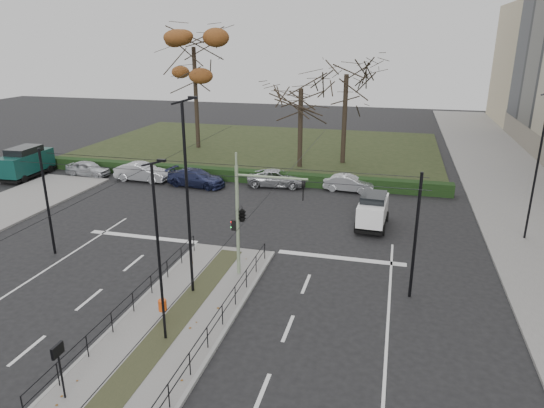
{
  "coord_description": "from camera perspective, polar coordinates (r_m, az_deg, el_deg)",
  "views": [
    {
      "loc": [
        8.41,
        -18.97,
        11.34
      ],
      "look_at": [
        1.52,
        7.62,
        2.03
      ],
      "focal_mm": 32.0,
      "sensor_mm": 36.0,
      "label": 1
    }
  ],
  "objects": [
    {
      "name": "catenary",
      "position": [
        23.61,
        -7.24,
        -1.02
      ],
      "size": [
        20.0,
        34.0,
        6.0
      ],
      "color": "black",
      "rests_on": "ground"
    },
    {
      "name": "streetlamp_median_far",
      "position": [
        21.65,
        -9.86,
        0.67
      ],
      "size": [
        0.75,
        0.15,
        9.02
      ],
      "color": "black",
      "rests_on": "median_island"
    },
    {
      "name": "median_railing",
      "position": [
        21.12,
        -11.22,
        -11.04
      ],
      "size": [
        4.14,
        13.24,
        0.92
      ],
      "color": "black",
      "rests_on": "median_island"
    },
    {
      "name": "white_van",
      "position": [
        31.36,
        11.78,
        -0.65
      ],
      "size": [
        2.01,
        4.02,
        2.18
      ],
      "color": "white",
      "rests_on": "ground"
    },
    {
      "name": "park",
      "position": [
        54.16,
        -1.23,
        6.69
      ],
      "size": [
        38.0,
        26.0,
        0.1
      ],
      "primitive_type": "cube",
      "color": "black",
      "rests_on": "ground"
    },
    {
      "name": "litter_bin",
      "position": [
        21.25,
        -12.76,
        -11.58
      ],
      "size": [
        0.35,
        0.35,
        0.9
      ],
      "color": "black",
      "rests_on": "median_island"
    },
    {
      "name": "sidewalk_east",
      "position": [
        43.56,
        26.7,
        1.7
      ],
      "size": [
        8.0,
        90.0,
        0.14
      ],
      "primitive_type": "cube",
      "color": "slate",
      "rests_on": "ground"
    },
    {
      "name": "parked_car_first",
      "position": [
        45.46,
        -20.83,
        3.92
      ],
      "size": [
        4.06,
        1.87,
        1.35
      ],
      "primitive_type": "imported",
      "rotation": [
        0.0,
        0.0,
        1.5
      ],
      "color": "#B1B3B9",
      "rests_on": "ground"
    },
    {
      "name": "parked_car_second",
      "position": [
        42.44,
        -15.03,
        3.65
      ],
      "size": [
        4.69,
        1.78,
        1.53
      ],
      "primitive_type": "imported",
      "rotation": [
        0.0,
        0.0,
        1.54
      ],
      "color": "#B1B3B9",
      "rests_on": "ground"
    },
    {
      "name": "info_panel",
      "position": [
        17.63,
        -23.84,
        -16.1
      ],
      "size": [
        0.12,
        0.53,
        2.03
      ],
      "color": "black",
      "rests_on": "median_island"
    },
    {
      "name": "hedge",
      "position": [
        41.68,
        -6.24,
        3.54
      ],
      "size": [
        38.0,
        1.0,
        1.0
      ],
      "primitive_type": "cube",
      "color": "black",
      "rests_on": "ground"
    },
    {
      "name": "parked_car_third",
      "position": [
        39.96,
        -8.91,
        3.07
      ],
      "size": [
        5.05,
        2.5,
        1.41
      ],
      "primitive_type": "imported",
      "rotation": [
        0.0,
        0.0,
        1.46
      ],
      "color": "#1E2346",
      "rests_on": "ground"
    },
    {
      "name": "streetlamp_sidewalk",
      "position": [
        31.44,
        28.78,
        3.95
      ],
      "size": [
        0.73,
        0.15,
        8.7
      ],
      "color": "black",
      "rests_on": "sidewalk_east"
    },
    {
      "name": "median_island",
      "position": [
        21.66,
        -10.95,
        -13.01
      ],
      "size": [
        4.4,
        15.0,
        0.14
      ],
      "primitive_type": "cube",
      "color": "slate",
      "rests_on": "ground"
    },
    {
      "name": "green_van",
      "position": [
        47.08,
        -26.98,
        4.46
      ],
      "size": [
        2.41,
        5.48,
        2.66
      ],
      "color": "#0C3630",
      "rests_on": "ground"
    },
    {
      "name": "bare_tree_near",
      "position": [
        44.53,
        3.42,
        12.75
      ],
      "size": [
        6.88,
        6.88,
        9.51
      ],
      "color": "black",
      "rests_on": "park"
    },
    {
      "name": "streetlamp_median_near",
      "position": [
        18.56,
        -13.15,
        -5.6
      ],
      "size": [
        0.61,
        0.12,
        7.29
      ],
      "color": "black",
      "rests_on": "median_island"
    },
    {
      "name": "bare_tree_center",
      "position": [
        46.37,
        8.73,
        14.11
      ],
      "size": [
        6.3,
        6.3,
        11.0
      ],
      "color": "black",
      "rests_on": "park"
    },
    {
      "name": "rust_tree",
      "position": [
        53.37,
        -9.22,
        17.77
      ],
      "size": [
        8.71,
        8.71,
        13.9
      ],
      "color": "black",
      "rests_on": "park"
    },
    {
      "name": "parked_car_fourth",
      "position": [
        39.53,
        0.62,
        3.07
      ],
      "size": [
        5.01,
        2.69,
        1.34
      ],
      "primitive_type": "imported",
      "rotation": [
        0.0,
        0.0,
        1.67
      ],
      "color": "#B1B3B9",
      "rests_on": "ground"
    },
    {
      "name": "traffic_light",
      "position": [
        23.49,
        -3.33,
        -1.07
      ],
      "size": [
        3.8,
        2.14,
        5.59
      ],
      "color": "gray",
      "rests_on": "median_island"
    },
    {
      "name": "ground",
      "position": [
        23.65,
        -8.35,
        -10.14
      ],
      "size": [
        140.0,
        140.0,
        0.0
      ],
      "primitive_type": "plane",
      "color": "black",
      "rests_on": "ground"
    },
    {
      "name": "parked_car_fifth",
      "position": [
        38.63,
        9.03,
        2.42
      ],
      "size": [
        4.0,
        1.64,
        1.29
      ],
      "primitive_type": "imported",
      "rotation": [
        0.0,
        0.0,
        1.5
      ],
      "color": "#B1B3B9",
      "rests_on": "ground"
    }
  ]
}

